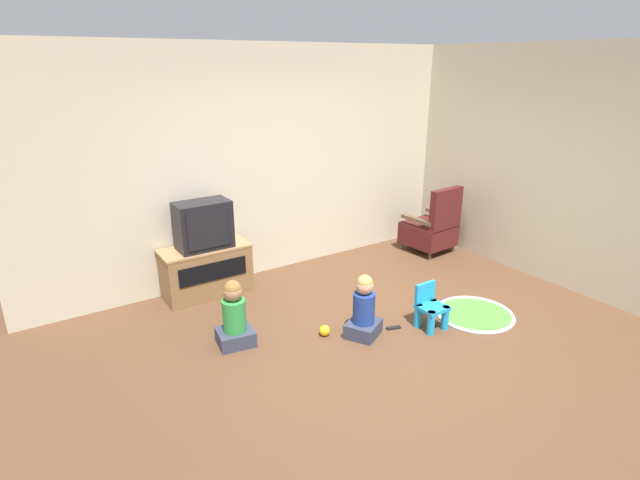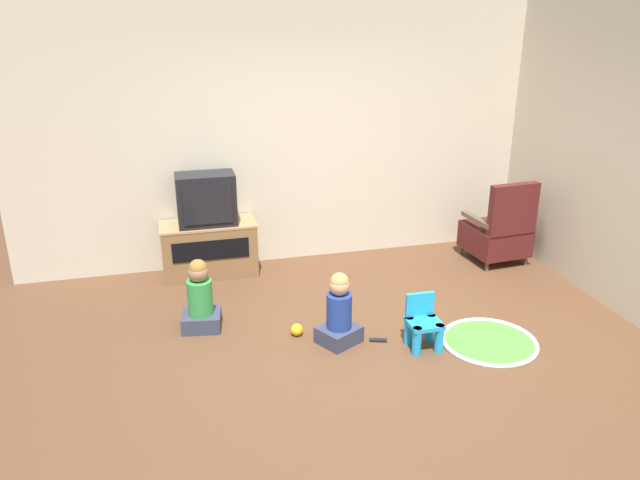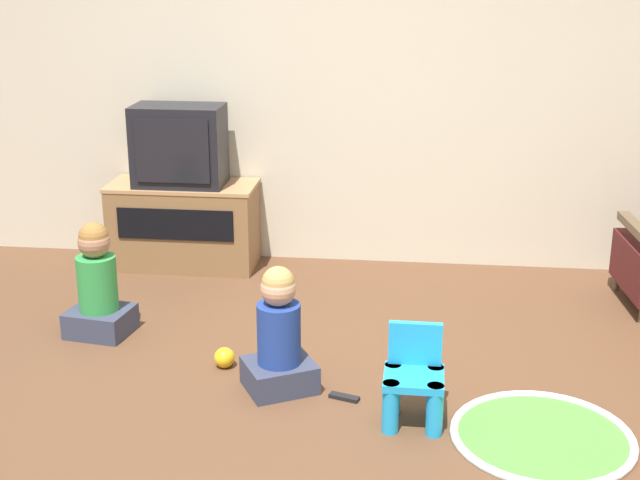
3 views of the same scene
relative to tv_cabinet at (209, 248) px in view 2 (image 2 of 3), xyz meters
The scene contains 11 objects.
ground_plane 2.27m from the tv_cabinet, 63.51° to the right, with size 30.00×30.00×0.00m, color brown.
wall_back 1.41m from the tv_cabinet, 19.12° to the left, with size 5.71×0.12×2.76m.
tv_cabinet is the anchor object (origin of this frame).
television 0.55m from the tv_cabinet, 90.00° to the right, with size 0.59×0.35×0.53m.
black_armchair 3.17m from the tv_cabinet, ahead, with size 0.64×0.67×0.95m.
yellow_kid_chair 2.53m from the tv_cabinet, 50.93° to the right, with size 0.28×0.27×0.45m.
play_mat 3.00m from the tv_cabinet, 43.36° to the right, with size 0.82×0.82×0.04m.
child_watching_left 1.19m from the tv_cabinet, 98.93° to the right, with size 0.38×0.34×0.66m.
child_watching_center 1.95m from the tv_cabinet, 61.54° to the right, with size 0.42×0.41×0.64m.
toy_ball 1.65m from the tv_cabinet, 68.20° to the right, with size 0.11×0.11×0.11m.
remote_control 2.21m from the tv_cabinet, 54.90° to the right, with size 0.16×0.09×0.02m.
Camera 2 is at (-1.40, -4.20, 2.72)m, focal length 35.00 mm.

